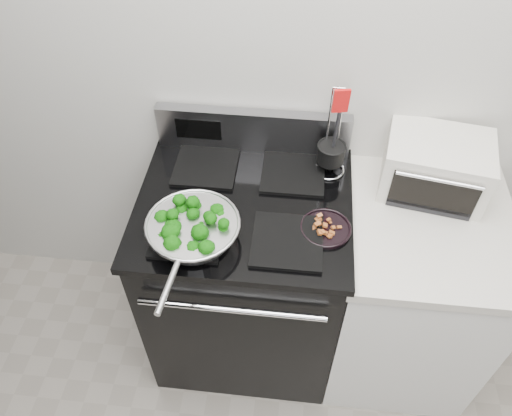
# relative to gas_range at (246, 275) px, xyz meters

# --- Properties ---
(back_wall) EXTENTS (4.00, 0.02, 2.70)m
(back_wall) POSITION_rel_gas_range_xyz_m (0.30, 0.34, 0.86)
(back_wall) COLOR beige
(back_wall) RESTS_ON ground
(gas_range) EXTENTS (0.79, 0.69, 1.13)m
(gas_range) POSITION_rel_gas_range_xyz_m (0.00, 0.00, 0.00)
(gas_range) COLOR black
(gas_range) RESTS_ON floor
(counter) EXTENTS (0.62, 0.68, 0.92)m
(counter) POSITION_rel_gas_range_xyz_m (0.68, -0.00, -0.03)
(counter) COLOR white
(counter) RESTS_ON floor
(skillet) EXTENTS (0.32, 0.51, 0.07)m
(skillet) POSITION_rel_gas_range_xyz_m (-0.15, -0.19, 0.51)
(skillet) COLOR silver
(skillet) RESTS_ON gas_range
(broccoli_pile) EXTENTS (0.25, 0.25, 0.09)m
(broccoli_pile) POSITION_rel_gas_range_xyz_m (-0.15, -0.19, 0.53)
(broccoli_pile) COLOR #053104
(broccoli_pile) RESTS_ON skillet
(bacon_plate) EXTENTS (0.18, 0.18, 0.04)m
(bacon_plate) POSITION_rel_gas_range_xyz_m (0.30, -0.10, 0.48)
(bacon_plate) COLOR black
(bacon_plate) RESTS_ON gas_range
(utensil_holder) EXTENTS (0.12, 0.12, 0.38)m
(utensil_holder) POSITION_rel_gas_range_xyz_m (0.31, 0.20, 0.53)
(utensil_holder) COLOR silver
(utensil_holder) RESTS_ON gas_range
(toaster_oven) EXTENTS (0.41, 0.34, 0.21)m
(toaster_oven) POSITION_rel_gas_range_xyz_m (0.69, 0.18, 0.54)
(toaster_oven) COLOR silver
(toaster_oven) RESTS_ON counter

